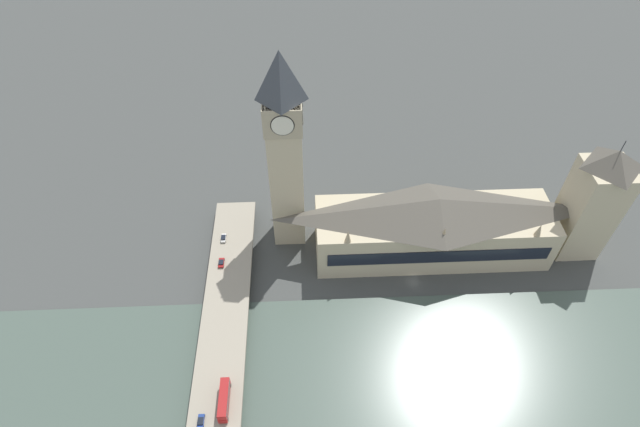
{
  "coord_description": "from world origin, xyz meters",
  "views": [
    {
      "loc": [
        -101.69,
        37.3,
        144.37
      ],
      "look_at": [
        18.8,
        32.1,
        17.03
      ],
      "focal_mm": 28.0,
      "sensor_mm": 36.0,
      "label": 1
    }
  ],
  "objects_px": {
    "road_bridge": "(219,377)",
    "double_decker_bus_rear": "(224,400)",
    "clock_tower": "(285,150)",
    "car_southbound_lead": "(221,263)",
    "victoria_tower": "(592,202)",
    "car_northbound_mid": "(224,238)",
    "parliament_hall": "(434,226)",
    "car_southbound_mid": "(201,421)"
  },
  "relations": [
    {
      "from": "parliament_hall",
      "to": "car_southbound_mid",
      "type": "xyz_separation_m",
      "value": [
        -62.07,
        75.88,
        -7.92
      ]
    },
    {
      "from": "car_northbound_mid",
      "to": "car_southbound_mid",
      "type": "distance_m",
      "value": 66.49
    },
    {
      "from": "car_northbound_mid",
      "to": "clock_tower",
      "type": "bearing_deg",
      "value": -75.92
    },
    {
      "from": "parliament_hall",
      "to": "car_northbound_mid",
      "type": "distance_m",
      "value": 76.12
    },
    {
      "from": "clock_tower",
      "to": "road_bridge",
      "type": "bearing_deg",
      "value": 160.29
    },
    {
      "from": "parliament_hall",
      "to": "car_southbound_mid",
      "type": "relative_size",
      "value": 21.45
    },
    {
      "from": "parliament_hall",
      "to": "road_bridge",
      "type": "relative_size",
      "value": 0.58
    },
    {
      "from": "car_northbound_mid",
      "to": "victoria_tower",
      "type": "bearing_deg",
      "value": -91.94
    },
    {
      "from": "clock_tower",
      "to": "victoria_tower",
      "type": "distance_m",
      "value": 106.48
    },
    {
      "from": "road_bridge",
      "to": "double_decker_bus_rear",
      "type": "bearing_deg",
      "value": -162.41
    },
    {
      "from": "parliament_hall",
      "to": "car_southbound_lead",
      "type": "bearing_deg",
      "value": 95.31
    },
    {
      "from": "car_southbound_lead",
      "to": "parliament_hall",
      "type": "bearing_deg",
      "value": -84.69
    },
    {
      "from": "parliament_hall",
      "to": "car_southbound_lead",
      "type": "height_order",
      "value": "parliament_hall"
    },
    {
      "from": "double_decker_bus_rear",
      "to": "car_northbound_mid",
      "type": "xyz_separation_m",
      "value": [
        61.49,
        5.9,
        -1.84
      ]
    },
    {
      "from": "car_northbound_mid",
      "to": "parliament_hall",
      "type": "bearing_deg",
      "value": -93.35
    },
    {
      "from": "road_bridge",
      "to": "car_southbound_lead",
      "type": "distance_m",
      "value": 41.65
    },
    {
      "from": "clock_tower",
      "to": "car_northbound_mid",
      "type": "relative_size",
      "value": 19.13
    },
    {
      "from": "clock_tower",
      "to": "car_southbound_lead",
      "type": "xyz_separation_m",
      "value": [
        -17.53,
        24.1,
        -35.49
      ]
    },
    {
      "from": "car_southbound_mid",
      "to": "double_decker_bus_rear",
      "type": "bearing_deg",
      "value": -51.08
    },
    {
      "from": "parliament_hall",
      "to": "road_bridge",
      "type": "bearing_deg",
      "value": 123.83
    },
    {
      "from": "double_decker_bus_rear",
      "to": "car_northbound_mid",
      "type": "bearing_deg",
      "value": 5.48
    },
    {
      "from": "clock_tower",
      "to": "victoria_tower",
      "type": "xyz_separation_m",
      "value": [
        -10.47,
        -104.42,
        -18.05
      ]
    },
    {
      "from": "victoria_tower",
      "to": "car_southbound_lead",
      "type": "height_order",
      "value": "victoria_tower"
    },
    {
      "from": "car_northbound_mid",
      "to": "car_southbound_mid",
      "type": "height_order",
      "value": "car_northbound_mid"
    },
    {
      "from": "road_bridge",
      "to": "victoria_tower",
      "type": "bearing_deg",
      "value": -68.85
    },
    {
      "from": "car_northbound_mid",
      "to": "car_southbound_lead",
      "type": "height_order",
      "value": "car_northbound_mid"
    },
    {
      "from": "victoria_tower",
      "to": "car_northbound_mid",
      "type": "distance_m",
      "value": 130.0
    },
    {
      "from": "clock_tower",
      "to": "car_southbound_lead",
      "type": "relative_size",
      "value": 18.98
    },
    {
      "from": "clock_tower",
      "to": "car_southbound_mid",
      "type": "height_order",
      "value": "clock_tower"
    },
    {
      "from": "parliament_hall",
      "to": "car_southbound_mid",
      "type": "bearing_deg",
      "value": 129.28
    },
    {
      "from": "road_bridge",
      "to": "double_decker_bus_rear",
      "type": "distance_m",
      "value": 9.62
    },
    {
      "from": "victoria_tower",
      "to": "car_northbound_mid",
      "type": "relative_size",
      "value": 12.43
    },
    {
      "from": "clock_tower",
      "to": "car_northbound_mid",
      "type": "bearing_deg",
      "value": 104.08
    },
    {
      "from": "parliament_hall",
      "to": "clock_tower",
      "type": "bearing_deg",
      "value": 78.39
    },
    {
      "from": "victoria_tower",
      "to": "car_northbound_mid",
      "type": "bearing_deg",
      "value": 88.06
    },
    {
      "from": "car_northbound_mid",
      "to": "road_bridge",
      "type": "bearing_deg",
      "value": -176.55
    },
    {
      "from": "car_southbound_mid",
      "to": "car_southbound_lead",
      "type": "bearing_deg",
      "value": -0.56
    },
    {
      "from": "road_bridge",
      "to": "car_southbound_lead",
      "type": "xyz_separation_m",
      "value": [
        41.51,
        2.94,
        1.59
      ]
    },
    {
      "from": "parliament_hall",
      "to": "car_northbound_mid",
      "type": "height_order",
      "value": "parliament_hall"
    },
    {
      "from": "road_bridge",
      "to": "car_northbound_mid",
      "type": "xyz_separation_m",
      "value": [
        52.94,
        3.19,
        1.63
      ]
    },
    {
      "from": "victoria_tower",
      "to": "car_southbound_lead",
      "type": "distance_m",
      "value": 129.89
    },
    {
      "from": "double_decker_bus_rear",
      "to": "road_bridge",
      "type": "bearing_deg",
      "value": 17.59
    }
  ]
}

